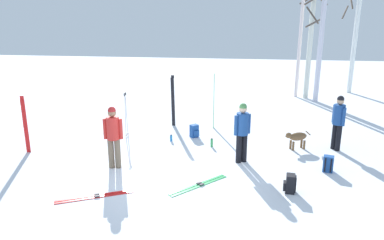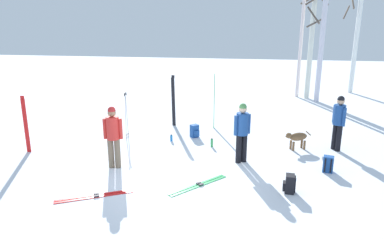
{
  "view_description": "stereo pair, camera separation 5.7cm",
  "coord_description": "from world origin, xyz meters",
  "px_view_note": "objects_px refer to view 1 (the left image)",
  "views": [
    {
      "loc": [
        1.79,
        -7.96,
        3.9
      ],
      "look_at": [
        0.15,
        2.27,
        1.0
      ],
      "focal_mm": 33.43,
      "sensor_mm": 36.0,
      "label": 1
    },
    {
      "loc": [
        1.84,
        -7.95,
        3.9
      ],
      "look_at": [
        0.15,
        2.27,
        1.0
      ],
      "focal_mm": 33.43,
      "sensor_mm": 36.0,
      "label": 2
    }
  ],
  "objects_px": {
    "person_1": "(113,133)",
    "dog": "(297,137)",
    "backpack_2": "(194,131)",
    "birch_tree_3": "(355,34)",
    "birch_tree_2": "(321,36)",
    "birch_tree_1": "(312,20)",
    "ski_pair_planted_0": "(214,101)",
    "ski_pair_lying_1": "(199,185)",
    "person_0": "(338,119)",
    "water_bottle_0": "(171,138)",
    "ski_pair_lying_0": "(95,196)",
    "water_bottle_1": "(212,143)",
    "ski_poles_0": "(126,114)",
    "ski_pair_planted_2": "(173,101)",
    "person_2": "(242,129)",
    "backpack_1": "(328,164)",
    "backpack_0": "(290,184)",
    "ski_pair_planted_1": "(25,125)",
    "birch_tree_0": "(301,20)"
  },
  "relations": [
    {
      "from": "ski_pair_planted_0",
      "to": "water_bottle_0",
      "type": "distance_m",
      "value": 2.37
    },
    {
      "from": "water_bottle_1",
      "to": "ski_pair_planted_2",
      "type": "bearing_deg",
      "value": 128.48
    },
    {
      "from": "birch_tree_0",
      "to": "person_1",
      "type": "bearing_deg",
      "value": -119.62
    },
    {
      "from": "ski_pair_lying_1",
      "to": "birch_tree_2",
      "type": "distance_m",
      "value": 11.58
    },
    {
      "from": "dog",
      "to": "water_bottle_1",
      "type": "xyz_separation_m",
      "value": [
        -2.63,
        -0.21,
        -0.25
      ]
    },
    {
      "from": "dog",
      "to": "birch_tree_1",
      "type": "height_order",
      "value": "birch_tree_1"
    },
    {
      "from": "water_bottle_1",
      "to": "ski_pair_lying_1",
      "type": "bearing_deg",
      "value": -90.28
    },
    {
      "from": "person_2",
      "to": "backpack_1",
      "type": "height_order",
      "value": "person_2"
    },
    {
      "from": "birch_tree_1",
      "to": "person_1",
      "type": "bearing_deg",
      "value": -122.32
    },
    {
      "from": "ski_pair_planted_0",
      "to": "birch_tree_3",
      "type": "bearing_deg",
      "value": 49.47
    },
    {
      "from": "ski_pair_planted_1",
      "to": "ski_pair_lying_0",
      "type": "relative_size",
      "value": 1.08
    },
    {
      "from": "ski_pair_planted_0",
      "to": "backpack_1",
      "type": "relative_size",
      "value": 4.62
    },
    {
      "from": "ski_pair_lying_1",
      "to": "backpack_1",
      "type": "distance_m",
      "value": 3.57
    },
    {
      "from": "water_bottle_0",
      "to": "person_1",
      "type": "bearing_deg",
      "value": -113.39
    },
    {
      "from": "ski_pair_planted_2",
      "to": "backpack_2",
      "type": "height_order",
      "value": "ski_pair_planted_2"
    },
    {
      "from": "dog",
      "to": "ski_pair_planted_2",
      "type": "height_order",
      "value": "ski_pair_planted_2"
    },
    {
      "from": "person_2",
      "to": "birch_tree_3",
      "type": "relative_size",
      "value": 0.28
    },
    {
      "from": "ski_pair_lying_1",
      "to": "birch_tree_1",
      "type": "distance_m",
      "value": 12.29
    },
    {
      "from": "person_2",
      "to": "ski_pair_planted_0",
      "type": "bearing_deg",
      "value": 108.92
    },
    {
      "from": "person_0",
      "to": "person_1",
      "type": "bearing_deg",
      "value": -158.8
    },
    {
      "from": "person_1",
      "to": "dog",
      "type": "bearing_deg",
      "value": 24.25
    },
    {
      "from": "ski_pair_lying_0",
      "to": "water_bottle_1",
      "type": "relative_size",
      "value": 5.83
    },
    {
      "from": "backpack_1",
      "to": "birch_tree_3",
      "type": "relative_size",
      "value": 0.07
    },
    {
      "from": "ski_poles_0",
      "to": "backpack_1",
      "type": "height_order",
      "value": "ski_poles_0"
    },
    {
      "from": "birch_tree_3",
      "to": "backpack_2",
      "type": "bearing_deg",
      "value": -128.52
    },
    {
      "from": "ski_pair_lying_0",
      "to": "water_bottle_0",
      "type": "xyz_separation_m",
      "value": [
        0.88,
        4.11,
        0.1
      ]
    },
    {
      "from": "ski_pair_planted_2",
      "to": "birch_tree_0",
      "type": "relative_size",
      "value": 0.26
    },
    {
      "from": "backpack_2",
      "to": "birch_tree_3",
      "type": "relative_size",
      "value": 0.07
    },
    {
      "from": "water_bottle_0",
      "to": "birch_tree_2",
      "type": "relative_size",
      "value": 0.04
    },
    {
      "from": "birch_tree_2",
      "to": "person_0",
      "type": "bearing_deg",
      "value": -94.23
    },
    {
      "from": "dog",
      "to": "water_bottle_0",
      "type": "xyz_separation_m",
      "value": [
        -4.03,
        0.13,
        -0.28
      ]
    },
    {
      "from": "birch_tree_2",
      "to": "backpack_1",
      "type": "bearing_deg",
      "value": -97.04
    },
    {
      "from": "birch_tree_2",
      "to": "person_1",
      "type": "bearing_deg",
      "value": -125.59
    },
    {
      "from": "ski_pair_planted_2",
      "to": "ski_pair_lying_0",
      "type": "relative_size",
      "value": 1.19
    },
    {
      "from": "ski_pair_planted_0",
      "to": "birch_tree_1",
      "type": "xyz_separation_m",
      "value": [
        4.17,
        5.97,
        2.9
      ]
    },
    {
      "from": "ski_pair_lying_0",
      "to": "ski_poles_0",
      "type": "distance_m",
      "value": 4.48
    },
    {
      "from": "person_2",
      "to": "backpack_0",
      "type": "xyz_separation_m",
      "value": [
        1.18,
        -1.7,
        -0.77
      ]
    },
    {
      "from": "person_1",
      "to": "birch_tree_0",
      "type": "height_order",
      "value": "birch_tree_0"
    },
    {
      "from": "backpack_0",
      "to": "birch_tree_2",
      "type": "height_order",
      "value": "birch_tree_2"
    },
    {
      "from": "dog",
      "to": "birch_tree_2",
      "type": "relative_size",
      "value": 0.14
    },
    {
      "from": "backpack_1",
      "to": "backpack_2",
      "type": "xyz_separation_m",
      "value": [
        -3.96,
        2.33,
        0.0
      ]
    },
    {
      "from": "dog",
      "to": "ski_pair_planted_1",
      "type": "relative_size",
      "value": 0.47
    },
    {
      "from": "person_1",
      "to": "water_bottle_0",
      "type": "distance_m",
      "value": 2.77
    },
    {
      "from": "backpack_2",
      "to": "ski_pair_planted_2",
      "type": "bearing_deg",
      "value": 128.94
    },
    {
      "from": "person_1",
      "to": "water_bottle_0",
      "type": "bearing_deg",
      "value": 66.61
    },
    {
      "from": "person_0",
      "to": "ski_pair_planted_0",
      "type": "height_order",
      "value": "ski_pair_planted_0"
    },
    {
      "from": "water_bottle_0",
      "to": "birch_tree_3",
      "type": "distance_m",
      "value": 13.0
    },
    {
      "from": "ski_poles_0",
      "to": "water_bottle_0",
      "type": "relative_size",
      "value": 6.68
    },
    {
      "from": "person_1",
      "to": "birch_tree_2",
      "type": "bearing_deg",
      "value": 54.41
    },
    {
      "from": "person_1",
      "to": "backpack_0",
      "type": "distance_m",
      "value": 4.7
    }
  ]
}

